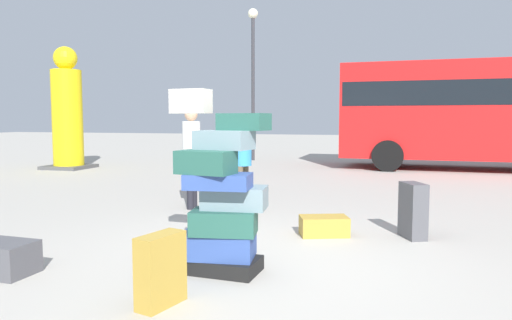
% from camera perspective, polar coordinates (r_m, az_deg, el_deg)
% --- Properties ---
extents(ground_plane, '(80.00, 80.00, 0.00)m').
position_cam_1_polar(ground_plane, '(4.99, -0.20, -12.66)').
color(ground_plane, '#ADA89E').
extents(suitcase_tower, '(1.03, 0.73, 1.82)m').
position_cam_1_polar(suitcase_tower, '(4.64, -4.29, -4.80)').
color(suitcase_tower, black).
rests_on(suitcase_tower, ground).
extents(suitcase_tan_upright_blue, '(0.69, 0.54, 0.25)m').
position_cam_1_polar(suitcase_tan_upright_blue, '(6.22, 8.26, -7.94)').
color(suitcase_tan_upright_blue, '#B28C33').
rests_on(suitcase_tan_upright_blue, ground).
extents(suitcase_charcoal_behind_tower, '(0.62, 0.43, 0.32)m').
position_cam_1_polar(suitcase_charcoal_behind_tower, '(5.30, -28.47, -10.43)').
color(suitcase_charcoal_behind_tower, '#4C4C51').
rests_on(suitcase_charcoal_behind_tower, ground).
extents(suitcase_charcoal_right_side, '(0.36, 0.46, 0.71)m').
position_cam_1_polar(suitcase_charcoal_right_side, '(6.32, 18.55, -5.84)').
color(suitcase_charcoal_right_side, '#4C4C51').
rests_on(suitcase_charcoal_right_side, ground).
extents(suitcase_tan_white_trunk, '(0.29, 0.47, 0.59)m').
position_cam_1_polar(suitcase_tan_white_trunk, '(3.97, -11.50, -12.97)').
color(suitcase_tan_white_trunk, '#B28C33').
rests_on(suitcase_tan_white_trunk, ground).
extents(person_bearded_onlooker, '(0.30, 0.34, 1.70)m').
position_cam_1_polar(person_bearded_onlooker, '(7.97, -7.85, 1.37)').
color(person_bearded_onlooker, black).
rests_on(person_bearded_onlooker, ground).
extents(person_tourist_with_camera, '(0.30, 0.34, 1.55)m').
position_cam_1_polar(person_tourist_with_camera, '(7.48, -1.69, 0.46)').
color(person_tourist_with_camera, brown).
rests_on(person_tourist_with_camera, ground).
extents(yellow_dummy_statue, '(1.25, 1.25, 3.68)m').
position_cam_1_polar(yellow_dummy_statue, '(15.40, -21.96, 5.09)').
color(yellow_dummy_statue, yellow).
rests_on(yellow_dummy_statue, ground).
extents(parked_bus, '(8.09, 2.90, 3.15)m').
position_cam_1_polar(parked_bus, '(15.41, 25.74, 5.71)').
color(parked_bus, red).
rests_on(parked_bus, ground).
extents(lamp_post, '(0.36, 0.36, 5.45)m').
position_cam_1_polar(lamp_post, '(17.28, -0.37, 12.01)').
color(lamp_post, '#333338').
rests_on(lamp_post, ground).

